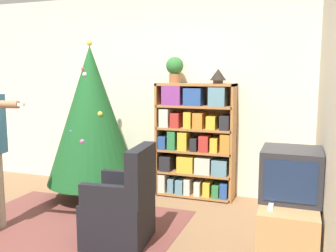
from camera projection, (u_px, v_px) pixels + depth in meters
wall_back at (159, 93)px, 5.05m from camera, size 8.00×0.10×2.60m
area_rug at (55, 236)px, 3.63m from camera, size 2.26×2.16×0.01m
bookshelf at (195, 141)px, 4.71m from camera, size 0.99×0.32×1.45m
tv_stand at (288, 230)px, 3.11m from camera, size 0.44×0.95×0.55m
television at (291, 174)px, 3.04m from camera, size 0.47×0.48×0.41m
game_remote at (271, 206)px, 2.85m from camera, size 0.04×0.12×0.02m
christmas_tree at (91, 115)px, 4.60m from camera, size 1.12×1.12×1.97m
armchair at (122, 209)px, 3.46m from camera, size 0.62×0.61×0.92m
potted_plant at (175, 68)px, 4.68m from camera, size 0.22×0.22×0.33m
table_lamp at (218, 75)px, 4.52m from camera, size 0.20×0.20×0.18m
book_pile_near_tree at (114, 211)px, 4.22m from camera, size 0.25×0.17×0.05m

